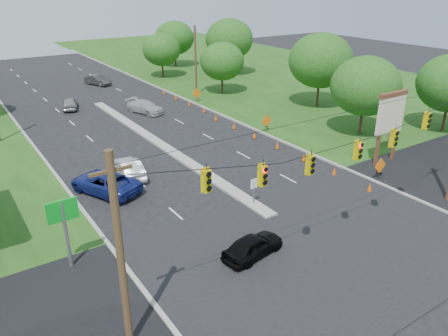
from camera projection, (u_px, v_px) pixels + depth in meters
ground at (315, 246)px, 25.70m from camera, size 160.00×160.00×0.00m
grass_right at (373, 101)px, 56.23m from camera, size 40.00×160.00×0.06m
cross_street at (315, 246)px, 25.70m from camera, size 160.00×14.00×0.02m
curb_left at (26, 137)px, 43.40m from camera, size 0.25×110.00×0.16m
curb_right at (200, 106)px, 53.70m from camera, size 0.25×110.00×0.16m
median at (158, 143)px, 41.70m from camera, size 1.00×34.00×0.18m
median_sign at (254, 187)px, 29.69m from camera, size 0.55×0.06×2.05m
signal_span at (336, 176)px, 22.93m from camera, size 25.60×0.32×9.00m
utility_pole_far_right at (196, 62)px, 56.93m from camera, size 0.28×0.28×9.00m
pylon_sign at (391, 116)px, 36.12m from camera, size 5.90×2.30×6.12m
cone_0 at (370, 187)px, 32.18m from camera, size 0.32×0.32×0.70m
cone_1 at (334, 171)px, 34.85m from camera, size 0.32×0.32×0.70m
cone_2 at (304, 157)px, 37.51m from camera, size 0.32×0.32×0.70m
cone_3 at (277, 145)px, 40.18m from camera, size 0.32×0.32×0.70m
cone_4 at (254, 135)px, 42.84m from camera, size 0.32×0.32×0.70m
cone_5 at (234, 126)px, 45.51m from camera, size 0.32×0.32×0.70m
cone_6 at (216, 118)px, 48.17m from camera, size 0.32×0.32×0.70m
cone_7 at (204, 110)px, 51.15m from camera, size 0.32×0.32×0.70m
cone_8 at (189, 103)px, 53.81m from camera, size 0.32×0.32×0.70m
cone_9 at (176, 97)px, 56.48m from camera, size 0.32×0.32×0.70m
cone_10 at (164, 92)px, 59.14m from camera, size 0.32×0.32×0.70m
work_sign_0 at (380, 167)px, 33.82m from camera, size 1.27×0.58×1.37m
work_sign_1 at (266, 121)px, 44.48m from camera, size 1.27×0.58×1.37m
work_sign_2 at (197, 94)px, 55.15m from camera, size 1.27×0.58×1.37m
tree_7 at (365, 86)px, 42.04m from camera, size 6.72×6.72×7.84m
tree_8 at (321, 61)px, 51.45m from camera, size 7.56×7.56×8.82m
tree_9 at (222, 61)px, 58.02m from camera, size 5.88×5.88×6.86m
tree_10 at (229, 39)px, 69.22m from camera, size 7.56×7.56×8.82m
tree_11 at (175, 38)px, 75.81m from camera, size 6.72×6.72×7.84m
tree_12 at (162, 49)px, 67.67m from camera, size 5.88×5.88×6.86m
black_sedan at (253, 246)px, 24.57m from camera, size 4.14×2.24×1.34m
white_sedan at (129, 168)px, 34.40m from camera, size 2.03×4.65×1.49m
blue_pickup at (105, 183)px, 31.88m from camera, size 4.70×6.22×1.57m
silver_car_far at (145, 107)px, 50.90m from camera, size 3.47×5.33×1.44m
silver_car_oncoming at (70, 103)px, 52.31m from camera, size 2.84×4.41×1.40m
dark_car_receding at (98, 80)px, 64.19m from camera, size 2.98×4.64×1.44m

